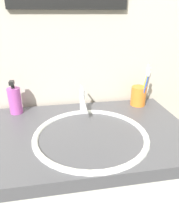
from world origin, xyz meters
name	(u,v)px	position (x,y,z in m)	size (l,w,h in m)	color
tiled_wall_back	(69,38)	(0.00, 0.32, 1.20)	(2.12, 0.04, 2.40)	beige
vanity_counter	(81,205)	(0.00, 0.00, 0.44)	(0.92, 0.56, 0.87)	silver
sink_basin	(91,145)	(0.04, -0.05, 0.83)	(0.46, 0.46, 0.13)	white
faucet	(83,102)	(0.04, 0.16, 0.93)	(0.02, 0.16, 0.12)	silver
toothbrush_cup	(138,96)	(0.34, 0.21, 0.92)	(0.08, 0.08, 0.10)	orange
toothbrush_blue	(145,87)	(0.35, 0.17, 0.98)	(0.01, 0.05, 0.19)	blue
toothbrush_white	(145,82)	(0.37, 0.23, 0.99)	(0.05, 0.04, 0.20)	white
toothbrush_yellow	(145,85)	(0.35, 0.19, 0.99)	(0.03, 0.05, 0.20)	yellow
soap_dispenser	(15,100)	(-0.28, 0.22, 0.94)	(0.06, 0.06, 0.16)	#B24CA5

